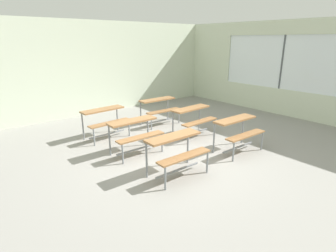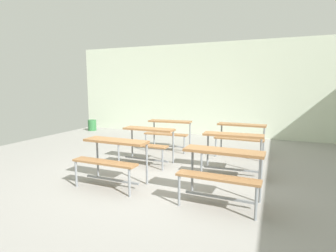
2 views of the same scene
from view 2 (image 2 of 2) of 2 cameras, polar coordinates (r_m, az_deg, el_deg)
The scene contains 9 objects.
ground at distance 4.89m, azimuth -2.33°, elevation -11.15°, with size 10.00×9.00×0.05m, color gray.
wall_back at distance 8.90m, azimuth 9.73°, elevation 7.64°, with size 10.00×0.12×3.00m, color beige.
desk_bench_r0c0 at distance 4.45m, azimuth -11.82°, elevation -5.39°, with size 1.11×0.62×0.74m.
desk_bench_r0c1 at distance 3.75m, azimuth 11.33°, elevation -8.00°, with size 1.12×0.63×0.74m.
desk_bench_r1c0 at distance 5.58m, azimuth -4.60°, elevation -2.40°, with size 1.11×0.61×0.74m.
desk_bench_r1c1 at distance 5.04m, azimuth 13.56°, elevation -3.82°, with size 1.12×0.63×0.74m.
desk_bench_r2c0 at distance 6.79m, azimuth 0.13°, elevation -0.42°, with size 1.13×0.65×0.74m.
desk_bench_r2c1 at distance 6.41m, azimuth 15.24°, elevation -1.26°, with size 1.12×0.63×0.74m.
trash_bin at distance 10.19m, azimuth -15.90°, elevation 0.17°, with size 0.30×0.30×0.39m, color #2D6B38.
Camera 2 is at (1.90, -4.19, 1.62)m, focal length 28.53 mm.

